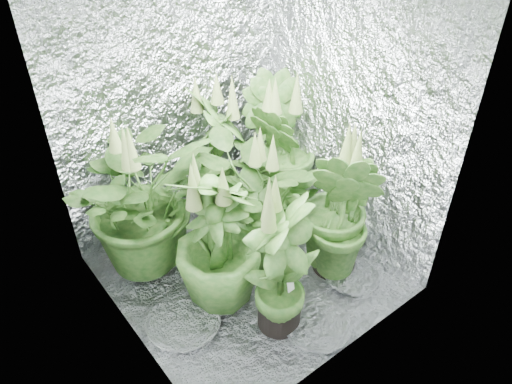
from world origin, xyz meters
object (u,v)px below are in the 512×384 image
object	(u,v)px
plant_a	(141,199)
plant_b	(216,155)
plant_e	(265,202)
plant_c	(278,147)
plant_d	(218,241)
plant_f	(281,267)
plant_g	(340,211)
circulation_fan	(259,177)

from	to	relation	value
plant_a	plant_b	world-z (taller)	plant_b
plant_b	plant_e	size ratio (longest dim) A/B	0.99
plant_c	plant_d	bearing A→B (deg)	-149.30
plant_c	plant_f	world-z (taller)	plant_c
plant_a	plant_d	bearing A→B (deg)	-71.83
plant_a	plant_d	world-z (taller)	plant_a
plant_g	circulation_fan	xyz separation A→B (m)	(0.11, 0.93, -0.31)
plant_a	circulation_fan	xyz separation A→B (m)	(1.02, 0.13, -0.35)
plant_a	plant_g	distance (m)	1.21
plant_f	plant_g	world-z (taller)	plant_g
plant_b	plant_c	size ratio (longest dim) A/B	1.00
plant_g	plant_b	bearing A→B (deg)	105.07
plant_e	plant_g	world-z (taller)	plant_g
circulation_fan	plant_f	bearing A→B (deg)	-104.15
plant_b	plant_e	bearing A→B (deg)	-93.81
plant_b	plant_d	size ratio (longest dim) A/B	1.08
circulation_fan	plant_c	bearing A→B (deg)	-59.51
plant_b	plant_g	size ratio (longest dim) A/B	1.06
plant_e	plant_f	xyz separation A→B (m)	(-0.28, -0.49, -0.00)
plant_a	plant_b	distance (m)	0.67
plant_c	circulation_fan	bearing A→B (deg)	101.48
plant_b	plant_e	xyz separation A→B (m)	(-0.04, -0.59, -0.03)
plant_d	plant_g	world-z (taller)	plant_g
plant_e	plant_f	distance (m)	0.57
plant_a	plant_d	distance (m)	0.59
plant_d	plant_a	bearing A→B (deg)	108.17
plant_b	plant_f	size ratio (longest dim) A/B	1.10
plant_c	plant_f	xyz separation A→B (m)	(-0.72, -0.89, -0.04)
plant_c	plant_g	distance (m)	0.77
plant_f	plant_g	bearing A→B (deg)	12.60
plant_e	circulation_fan	xyz separation A→B (m)	(0.41, 0.57, -0.30)
plant_a	plant_f	world-z (taller)	plant_a
plant_d	circulation_fan	bearing A→B (deg)	39.20
plant_c	plant_e	distance (m)	0.60
plant_a	plant_g	size ratio (longest dim) A/B	1.05
plant_a	plant_c	distance (m)	1.06
plant_a	plant_c	world-z (taller)	plant_c
plant_c	plant_g	world-z (taller)	plant_c
circulation_fan	plant_b	bearing A→B (deg)	-164.20
plant_a	plant_b	xyz separation A→B (m)	(0.66, 0.15, -0.02)
plant_f	plant_g	distance (m)	0.59
plant_e	plant_d	bearing A→B (deg)	-164.77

